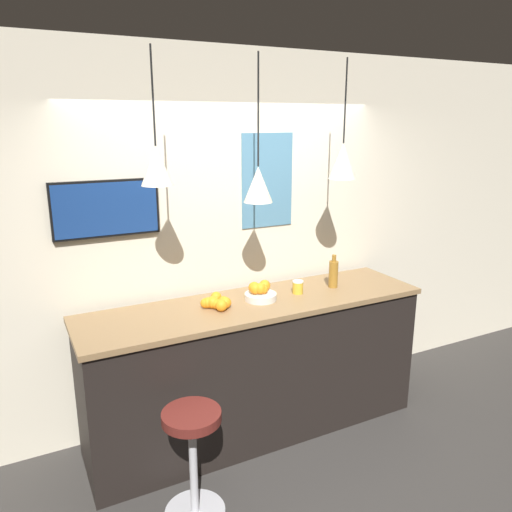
% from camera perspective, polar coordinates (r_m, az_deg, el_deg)
% --- Properties ---
extents(ground_plane, '(14.00, 14.00, 0.00)m').
position_cam_1_polar(ground_plane, '(3.69, 5.70, -24.74)').
color(ground_plane, '#33302D').
extents(back_wall, '(8.00, 0.06, 2.90)m').
position_cam_1_polar(back_wall, '(3.98, -2.94, 1.88)').
color(back_wall, beige).
rests_on(back_wall, ground_plane).
extents(service_counter, '(2.61, 0.68, 1.07)m').
position_cam_1_polar(service_counter, '(3.92, 0.00, -12.59)').
color(service_counter, black).
rests_on(service_counter, ground_plane).
extents(bar_stool, '(0.38, 0.38, 0.71)m').
position_cam_1_polar(bar_stool, '(3.22, -7.26, -20.66)').
color(bar_stool, '#B7B7BC').
rests_on(bar_stool, ground_plane).
extents(fruit_bowl, '(0.24, 0.24, 0.14)m').
position_cam_1_polar(fruit_bowl, '(3.72, 0.44, -4.17)').
color(fruit_bowl, beige).
rests_on(fruit_bowl, service_counter).
extents(orange_pile, '(0.20, 0.26, 0.09)m').
position_cam_1_polar(orange_pile, '(3.58, -4.51, -5.31)').
color(orange_pile, orange).
rests_on(orange_pile, service_counter).
extents(juice_bottle, '(0.07, 0.07, 0.27)m').
position_cam_1_polar(juice_bottle, '(4.03, 8.84, -1.99)').
color(juice_bottle, olive).
rests_on(juice_bottle, service_counter).
extents(spread_jar, '(0.08, 0.08, 0.10)m').
position_cam_1_polar(spread_jar, '(3.87, 4.80, -3.56)').
color(spread_jar, gold).
rests_on(spread_jar, service_counter).
extents(pendant_lamp_left, '(0.20, 0.20, 0.83)m').
position_cam_1_polar(pendant_lamp_left, '(3.19, -11.31, 10.10)').
color(pendant_lamp_left, black).
extents(pendant_lamp_middle, '(0.20, 0.20, 0.98)m').
position_cam_1_polar(pendant_lamp_middle, '(3.46, 0.25, 8.24)').
color(pendant_lamp_middle, black).
extents(pendant_lamp_right, '(0.21, 0.21, 0.86)m').
position_cam_1_polar(pendant_lamp_right, '(3.83, 9.89, 10.65)').
color(pendant_lamp_right, black).
extents(mounted_tv, '(0.73, 0.04, 0.39)m').
position_cam_1_polar(mounted_tv, '(3.59, -16.76, 5.19)').
color(mounted_tv, black).
extents(wall_poster, '(0.45, 0.01, 0.74)m').
position_cam_1_polar(wall_poster, '(4.01, 1.30, 8.60)').
color(wall_poster, teal).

